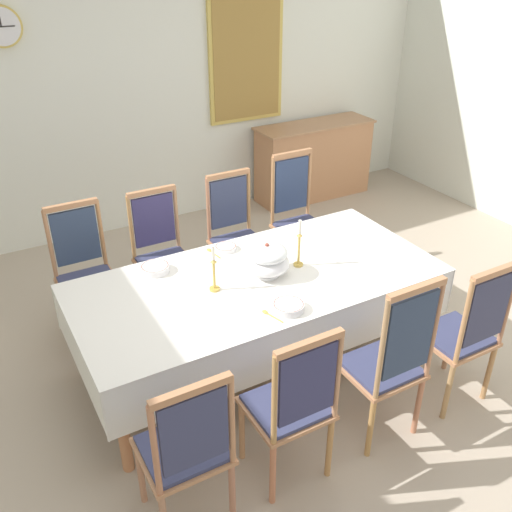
{
  "coord_description": "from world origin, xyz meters",
  "views": [
    {
      "loc": [
        -1.64,
        -2.73,
        2.77
      ],
      "look_at": [
        0.0,
        0.21,
        0.89
      ],
      "focal_mm": 39.62,
      "sensor_mm": 36.0,
      "label": 1
    }
  ],
  "objects": [
    {
      "name": "spoon_secondary",
      "position": [
        -0.13,
        0.66,
        0.74
      ],
      "size": [
        0.04,
        0.18,
        0.01
      ],
      "rotation": [
        0.0,
        0.0,
        0.14
      ],
      "color": "gold",
      "rests_on": "tablecloth"
    },
    {
      "name": "framed_painting",
      "position": [
        1.37,
        2.85,
        1.74
      ],
      "size": [
        0.88,
        0.05,
        1.5
      ],
      "color": "#D1B251"
    },
    {
      "name": "ground",
      "position": [
        0.0,
        0.0,
        -0.02
      ],
      "size": [
        7.22,
        5.76,
        0.04
      ],
      "primitive_type": "cube",
      "color": "#AF9F8C"
    },
    {
      "name": "tablecloth",
      "position": [
        0.0,
        0.17,
        0.65
      ],
      "size": [
        2.55,
        1.19,
        0.36
      ],
      "color": "white",
      "rests_on": "dining_table"
    },
    {
      "name": "bowl_far_left",
      "position": [
        -0.59,
        0.59,
        0.77
      ],
      "size": [
        0.2,
        0.2,
        0.05
      ],
      "color": "white",
      "rests_on": "tablecloth"
    },
    {
      "name": "chair_south_a",
      "position": [
        -0.97,
        -0.82,
        0.55
      ],
      "size": [
        0.44,
        0.42,
        1.05
      ],
      "color": "#B07757",
      "rests_on": "ground"
    },
    {
      "name": "bowl_near_right",
      "position": [
        -0.02,
        0.64,
        0.76
      ],
      "size": [
        0.16,
        0.16,
        0.03
      ],
      "color": "white",
      "rests_on": "tablecloth"
    },
    {
      "name": "dining_table",
      "position": [
        0.0,
        0.17,
        0.67
      ],
      "size": [
        2.53,
        1.17,
        0.73
      ],
      "color": "#B8744B",
      "rests_on": "ground"
    },
    {
      "name": "chair_north_b",
      "position": [
        -0.34,
        1.16,
        0.55
      ],
      "size": [
        0.44,
        0.42,
        1.06
      ],
      "rotation": [
        0.0,
        0.0,
        3.14
      ],
      "color": "#B07E48",
      "rests_on": "ground"
    },
    {
      "name": "chair_north_c",
      "position": [
        0.34,
        1.16,
        0.56
      ],
      "size": [
        0.44,
        0.42,
        1.08
      ],
      "rotation": [
        0.0,
        0.0,
        3.14
      ],
      "color": "#B6724B",
      "rests_on": "ground"
    },
    {
      "name": "back_wall",
      "position": [
        0.0,
        2.92,
        1.63
      ],
      "size": [
        7.22,
        0.08,
        3.25
      ],
      "primitive_type": "cube",
      "color": "silver",
      "rests_on": "ground"
    },
    {
      "name": "spoon_primary",
      "position": [
        -0.17,
        -0.24,
        0.74
      ],
      "size": [
        0.06,
        0.17,
        0.01
      ],
      "rotation": [
        0.0,
        0.0,
        0.28
      ],
      "color": "gold",
      "rests_on": "tablecloth"
    },
    {
      "name": "chair_south_b",
      "position": [
        -0.34,
        -0.82,
        0.56
      ],
      "size": [
        0.44,
        0.42,
        1.07
      ],
      "color": "tan",
      "rests_on": "ground"
    },
    {
      "name": "chair_north_d",
      "position": [
        0.98,
        1.17,
        0.58
      ],
      "size": [
        0.44,
        0.42,
        1.15
      ],
      "rotation": [
        0.0,
        0.0,
        3.14
      ],
      "color": "#B37253",
      "rests_on": "ground"
    },
    {
      "name": "mounted_clock",
      "position": [
        -1.02,
        2.85,
        2.13
      ],
      "size": [
        0.35,
        0.06,
        0.35
      ],
      "color": "#D1B251"
    },
    {
      "name": "bowl_near_left",
      "position": [
        -0.03,
        -0.27,
        0.77
      ],
      "size": [
        0.2,
        0.2,
        0.05
      ],
      "color": "white",
      "rests_on": "tablecloth"
    },
    {
      "name": "soup_tureen",
      "position": [
        0.07,
        0.17,
        0.86
      ],
      "size": [
        0.32,
        0.32,
        0.25
      ],
      "color": "white",
      "rests_on": "tablecloth"
    },
    {
      "name": "candlestick_west",
      "position": [
        -0.33,
        0.17,
        0.87
      ],
      "size": [
        0.07,
        0.07,
        0.33
      ],
      "color": "gold",
      "rests_on": "tablecloth"
    },
    {
      "name": "chair_south_c",
      "position": [
        0.34,
        -0.82,
        0.59
      ],
      "size": [
        0.44,
        0.42,
        1.18
      ],
      "color": "#B97B4F",
      "rests_on": "ground"
    },
    {
      "name": "chair_south_d",
      "position": [
        0.98,
        -0.82,
        0.56
      ],
      "size": [
        0.44,
        0.42,
        1.1
      ],
      "color": "#BA7F4D",
      "rests_on": "ground"
    },
    {
      "name": "candlestick_east",
      "position": [
        0.33,
        0.17,
        0.88
      ],
      "size": [
        0.07,
        0.07,
        0.36
      ],
      "color": "gold",
      "rests_on": "tablecloth"
    },
    {
      "name": "sideboard",
      "position": [
        2.14,
        2.6,
        0.45
      ],
      "size": [
        1.44,
        0.48,
        0.9
      ],
      "rotation": [
        0.0,
        0.0,
        3.14
      ],
      "color": "#B47A52",
      "rests_on": "ground"
    },
    {
      "name": "chair_north_a",
      "position": [
        -0.97,
        1.16,
        0.56
      ],
      "size": [
        0.44,
        0.42,
        1.08
      ],
      "rotation": [
        0.0,
        0.0,
        3.14
      ],
      "color": "#AB7949",
      "rests_on": "ground"
    }
  ]
}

